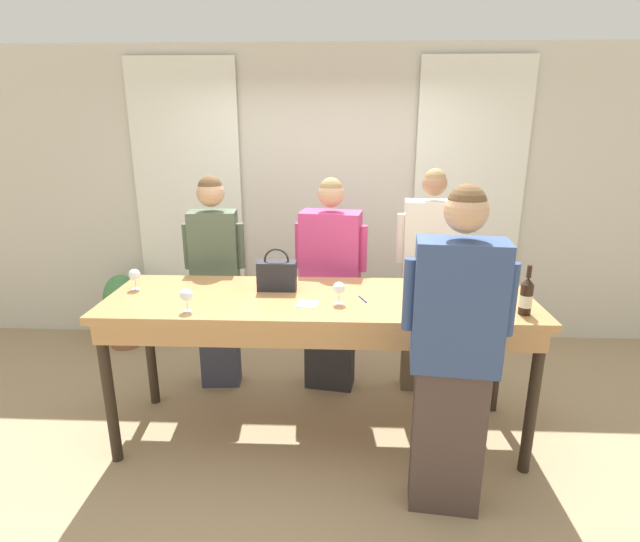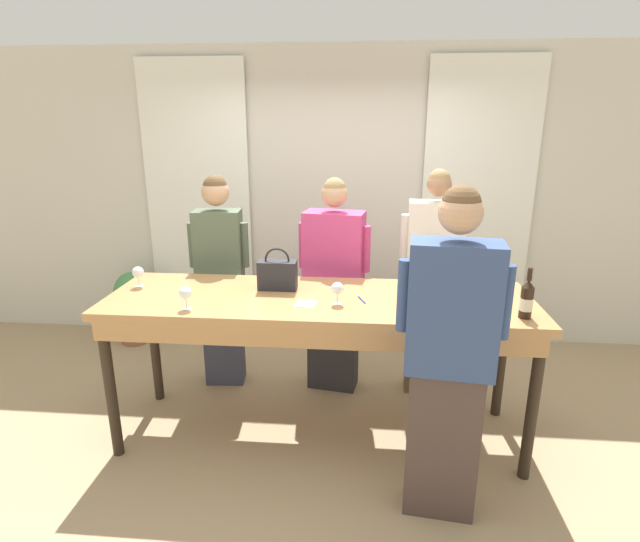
% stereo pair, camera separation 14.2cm
% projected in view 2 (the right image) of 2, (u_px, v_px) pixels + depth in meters
% --- Properties ---
extents(ground_plane, '(18.00, 18.00, 0.00)m').
position_uv_depth(ground_plane, '(319.00, 432.00, 3.56)').
color(ground_plane, tan).
extents(wall_back, '(12.00, 0.06, 2.80)m').
position_uv_depth(wall_back, '(335.00, 199.00, 4.82)').
color(wall_back, beige).
rests_on(wall_back, ground_plane).
extents(curtain_panel_left, '(1.02, 0.03, 2.69)m').
position_uv_depth(curtain_panel_left, '(199.00, 204.00, 4.88)').
color(curtain_panel_left, white).
rests_on(curtain_panel_left, ground_plane).
extents(curtain_panel_right, '(1.02, 0.03, 2.69)m').
position_uv_depth(curtain_panel_right, '(476.00, 208.00, 4.66)').
color(curtain_panel_right, white).
rests_on(curtain_panel_right, ground_plane).
extents(tasting_bar, '(2.78, 0.85, 1.03)m').
position_uv_depth(tasting_bar, '(319.00, 312.00, 3.27)').
color(tasting_bar, '#B27F4C').
rests_on(tasting_bar, ground_plane).
extents(wine_bottle, '(0.07, 0.07, 0.30)m').
position_uv_depth(wine_bottle, '(527.00, 300.00, 2.89)').
color(wine_bottle, black).
rests_on(wine_bottle, tasting_bar).
extents(handbag, '(0.26, 0.12, 0.29)m').
position_uv_depth(handbag, '(277.00, 274.00, 3.39)').
color(handbag, '#232328').
rests_on(handbag, tasting_bar).
extents(wine_glass_front_left, '(0.08, 0.08, 0.14)m').
position_uv_depth(wine_glass_front_left, '(450.00, 278.00, 3.33)').
color(wine_glass_front_left, white).
rests_on(wine_glass_front_left, tasting_bar).
extents(wine_glass_front_mid, '(0.08, 0.08, 0.14)m').
position_uv_depth(wine_glass_front_mid, '(138.00, 273.00, 3.43)').
color(wine_glass_front_mid, white).
rests_on(wine_glass_front_mid, tasting_bar).
extents(wine_glass_front_right, '(0.08, 0.08, 0.14)m').
position_uv_depth(wine_glass_front_right, '(472.00, 307.00, 2.81)').
color(wine_glass_front_right, white).
rests_on(wine_glass_front_right, tasting_bar).
extents(wine_glass_center_left, '(0.08, 0.08, 0.14)m').
position_uv_depth(wine_glass_center_left, '(337.00, 289.00, 3.10)').
color(wine_glass_center_left, white).
rests_on(wine_glass_center_left, tasting_bar).
extents(wine_glass_center_mid, '(0.08, 0.08, 0.14)m').
position_uv_depth(wine_glass_center_mid, '(264.00, 265.00, 3.60)').
color(wine_glass_center_mid, white).
rests_on(wine_glass_center_mid, tasting_bar).
extents(wine_glass_center_right, '(0.08, 0.08, 0.14)m').
position_uv_depth(wine_glass_center_right, '(491.00, 293.00, 3.02)').
color(wine_glass_center_right, white).
rests_on(wine_glass_center_right, tasting_bar).
extents(wine_glass_back_left, '(0.08, 0.08, 0.14)m').
position_uv_depth(wine_glass_back_left, '(186.00, 293.00, 3.02)').
color(wine_glass_back_left, white).
rests_on(wine_glass_back_left, tasting_bar).
extents(napkin, '(0.15, 0.15, 0.00)m').
position_uv_depth(napkin, '(306.00, 304.00, 3.13)').
color(napkin, white).
rests_on(napkin, tasting_bar).
extents(pen, '(0.05, 0.12, 0.01)m').
position_uv_depth(pen, '(362.00, 300.00, 3.19)').
color(pen, '#193399').
rests_on(pen, tasting_bar).
extents(guest_olive_jacket, '(0.48, 0.26, 1.74)m').
position_uv_depth(guest_olive_jacket, '(221.00, 279.00, 4.01)').
color(guest_olive_jacket, '#383D51').
rests_on(guest_olive_jacket, ground_plane).
extents(guest_pink_top, '(0.57, 0.32, 1.73)m').
position_uv_depth(guest_pink_top, '(334.00, 286.00, 3.95)').
color(guest_pink_top, '#28282D').
rests_on(guest_pink_top, ground_plane).
extents(guest_cream_sweater, '(0.53, 0.24, 1.80)m').
position_uv_depth(guest_cream_sweater, '(432.00, 283.00, 3.87)').
color(guest_cream_sweater, brown).
rests_on(guest_cream_sweater, ground_plane).
extents(host_pouring, '(0.57, 0.29, 1.85)m').
position_uv_depth(host_pouring, '(449.00, 357.00, 2.60)').
color(host_pouring, '#473833').
rests_on(host_pouring, ground_plane).
extents(potted_plant, '(0.34, 0.34, 0.72)m').
position_uv_depth(potted_plant, '(133.00, 305.00, 4.92)').
color(potted_plant, '#935B3D').
rests_on(potted_plant, ground_plane).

